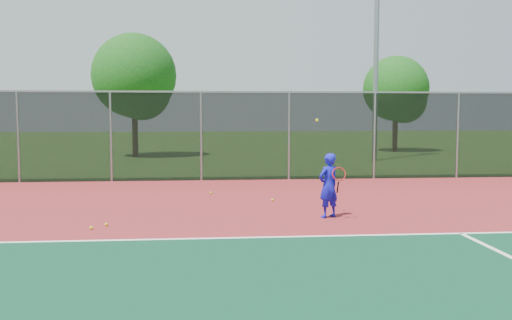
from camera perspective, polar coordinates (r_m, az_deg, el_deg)
The scene contains 11 objects.
ground at distance 8.23m, azimuth 15.85°, elevation -11.95°, with size 120.00×120.00×0.00m, color #2D5A19.
court_apron at distance 10.06m, azimuth 11.74°, elevation -8.73°, with size 30.00×20.00×0.02m, color maroon.
fence_back at distance 19.58m, azimuth 3.31°, elevation 2.54°, with size 30.00×0.06×3.03m.
tennis_player at distance 12.65m, azimuth 7.26°, elevation -2.53°, with size 0.62×0.69×2.18m.
practice_ball_0 at distance 16.23m, azimuth -4.54°, elevation -3.29°, with size 0.07×0.07×0.07m, color #C5C717.
practice_ball_1 at distance 12.11m, azimuth -14.73°, elevation -6.25°, with size 0.07×0.07×0.07m, color #C5C717.
practice_ball_2 at distance 11.85m, azimuth -16.15°, elevation -6.53°, with size 0.07×0.07×0.07m, color #C5C717.
practice_ball_3 at distance 14.90m, azimuth 1.65°, elevation -4.01°, with size 0.07×0.07×0.07m, color #C5C717.
floodlight_n at distance 28.28m, azimuth 11.97°, elevation 13.26°, with size 0.90×0.40×11.52m.
tree_back_left at distance 30.21m, azimuth -11.93°, elevation 7.89°, with size 4.34×4.34×6.38m.
tree_back_mid at distance 34.58m, azimuth 14.00°, elevation 6.65°, with size 3.82×3.82×5.61m.
Camera 1 is at (-2.87, -7.35, 2.36)m, focal length 40.00 mm.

